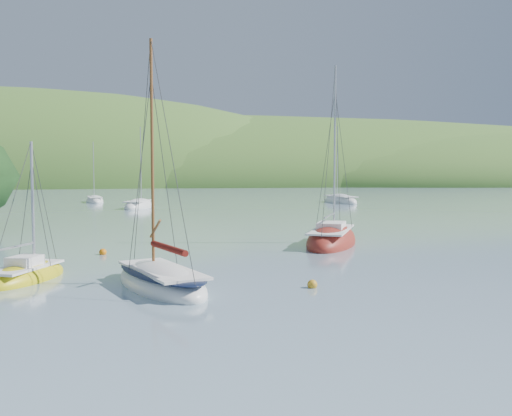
{
  "coord_description": "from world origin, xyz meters",
  "views": [
    {
      "loc": [
        -3.47,
        -20.41,
        4.52
      ],
      "look_at": [
        -0.13,
        8.0,
        2.57
      ],
      "focal_mm": 40.0,
      "sensor_mm": 36.0,
      "label": 1
    }
  ],
  "objects": [
    {
      "name": "sloop_red",
      "position": [
        5.01,
        12.8,
        0.22
      ],
      "size": [
        5.56,
        8.37,
        11.73
      ],
      "rotation": [
        0.0,
        0.0,
        -0.39
      ],
      "color": "maroon",
      "rests_on": "ground"
    },
    {
      "name": "shoreline_hills",
      "position": [
        -9.66,
        172.42,
        0.0
      ],
      "size": [
        690.0,
        135.0,
        56.0
      ],
      "color": "#346827",
      "rests_on": "ground"
    },
    {
      "name": "distant_sloop_c",
      "position": [
        -16.34,
        59.52,
        0.16
      ],
      "size": [
        3.69,
        6.67,
        9.03
      ],
      "rotation": [
        0.0,
        0.0,
        0.24
      ],
      "color": "white",
      "rests_on": "ground"
    },
    {
      "name": "daysailer_white",
      "position": [
        -4.57,
        1.44,
        0.23
      ],
      "size": [
        4.9,
        7.08,
        10.24
      ],
      "rotation": [
        0.0,
        0.0,
        0.41
      ],
      "color": "white",
      "rests_on": "ground"
    },
    {
      "name": "distant_sloop_b",
      "position": [
        16.77,
        54.42,
        0.19
      ],
      "size": [
        4.33,
        8.26,
        11.22
      ],
      "rotation": [
        0.0,
        0.0,
        0.21
      ],
      "color": "white",
      "rests_on": "ground"
    },
    {
      "name": "ground",
      "position": [
        0.0,
        0.0,
        0.0
      ],
      "size": [
        700.0,
        700.0,
        0.0
      ],
      "primitive_type": "plane",
      "color": "slate",
      "rests_on": "ground"
    },
    {
      "name": "sailboat_yellow",
      "position": [
        -10.09,
        3.51,
        0.16
      ],
      "size": [
        3.23,
        5.02,
        6.21
      ],
      "rotation": [
        0.0,
        0.0,
        -0.32
      ],
      "color": "gold",
      "rests_on": "ground"
    },
    {
      "name": "mooring_buoys",
      "position": [
        -3.83,
        4.6,
        0.12
      ],
      "size": [
        9.62,
        10.03,
        0.42
      ],
      "color": "#C98D1D",
      "rests_on": "ground"
    },
    {
      "name": "distant_sloop_a",
      "position": [
        -9.3,
        47.07,
        0.18
      ],
      "size": [
        4.15,
        7.64,
        10.34
      ],
      "rotation": [
        0.0,
        0.0,
        -0.23
      ],
      "color": "white",
      "rests_on": "ground"
    }
  ]
}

